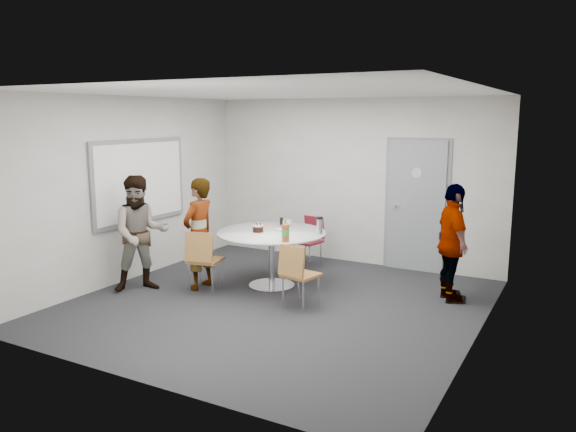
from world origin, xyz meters
The scene contains 15 objects.
floor centered at (0.00, 0.00, 0.00)m, with size 5.00×5.00×0.00m, color black.
ceiling centered at (0.00, 0.00, 2.70)m, with size 5.00×5.00×0.00m, color silver.
wall_back centered at (0.00, 2.50, 1.35)m, with size 5.00×5.00×0.00m, color #B4B1AA.
wall_left centered at (-2.50, 0.00, 1.35)m, with size 5.00×5.00×0.00m, color #B4B1AA.
wall_right centered at (2.50, 0.00, 1.35)m, with size 5.00×5.00×0.00m, color #B4B1AA.
wall_front centered at (0.00, -2.50, 1.35)m, with size 5.00×5.00×0.00m, color #B4B1AA.
door centered at (1.10, 2.48, 1.03)m, with size 1.02×0.17×2.12m.
whiteboard centered at (-2.46, 0.20, 1.45)m, with size 0.04×1.90×1.25m.
table centered at (-0.42, 0.63, 0.69)m, with size 1.54×1.54×1.10m.
chair_near_left centered at (-1.10, -0.11, 0.54)m, with size 0.50×0.53×0.88m.
chair_near_right centered at (0.33, -0.05, 0.51)m, with size 0.46×0.50×0.84m.
chair_far centered at (-0.45, 1.90, 0.49)m, with size 0.45×0.48×0.81m.
person_main centered at (-1.30, 0.09, 0.79)m, with size 0.57×0.38×1.57m, color #A5C6EA.
person_left centered at (-1.95, -0.38, 0.81)m, with size 0.79×0.61×1.62m, color white.
person_right centered at (1.95, 1.22, 0.78)m, with size 0.91×0.38×1.56m, color black.
Camera 1 is at (3.49, -6.07, 2.42)m, focal length 35.00 mm.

